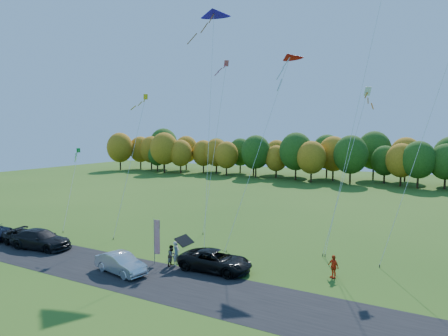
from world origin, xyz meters
The scene contains 19 objects.
ground centered at (0.00, 0.00, 0.00)m, with size 160.00×160.00×0.00m, color #2D5616.
asphalt_strip centered at (0.00, -4.00, 0.01)m, with size 90.00×6.00×0.01m, color black.
tree_line centered at (0.00, 55.00, 0.00)m, with size 116.00×12.00×10.00m, color #1E4711, non-canonical shape.
black_suv centered at (2.84, -0.44, 0.77)m, with size 2.55×5.53×1.54m, color black.
silver_sedan centered at (-2.91, -4.24, 0.73)m, with size 1.55×4.45×1.47m, color silver.
dark_truck_a centered at (-13.48, -3.05, 0.82)m, with size 2.31×5.69×1.65m, color black.
dark_truck_b centered at (-15.71, -3.24, 0.77)m, with size 1.82×4.53×1.54m, color black.
person_tailgate_a centered at (-0.41, -0.85, 0.93)m, with size 0.68×0.44×1.86m, color silver.
person_tailgate_b centered at (-0.64, -1.13, 0.81)m, with size 0.78×0.61×1.61m, color gray.
person_east centered at (10.85, 2.33, 0.82)m, with size 0.96×0.40×1.64m, color red.
feather_flag centered at (-1.89, -1.40, 2.18)m, with size 0.46×0.22×3.59m.
kite_delta_blue centered at (-3.07, 8.61, 11.99)m, with size 6.73×11.59×25.15m.
kite_parafoil_orange centered at (10.88, 13.31, 16.67)m, with size 5.42×13.55×33.68m.
kite_delta_red centered at (2.68, 8.13, 9.28)m, with size 3.32×10.79×19.00m.
kite_parafoil_rainbow centered at (15.90, 9.16, 10.11)m, with size 6.76×6.43×20.51m.
kite_diamond_yellow centered at (-10.48, 5.36, 7.17)m, with size 1.62×6.91×14.55m.
kite_diamond_green centered at (-18.22, 4.38, 4.13)m, with size 4.32×6.12×8.59m.
kite_diamond_white centered at (10.02, 9.62, 7.09)m, with size 2.89×6.23×14.63m.
kite_diamond_pink centered at (-3.65, 10.75, 9.25)m, with size 1.09×6.18×18.29m.
Camera 1 is at (17.34, -25.30, 10.37)m, focal length 32.00 mm.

